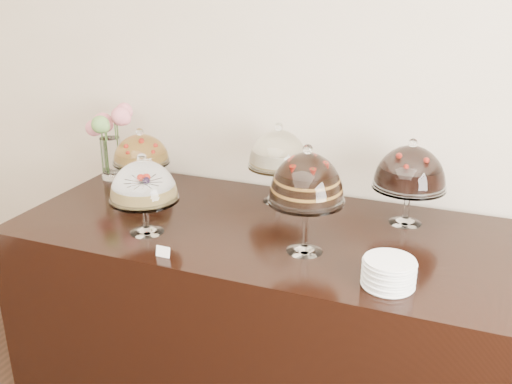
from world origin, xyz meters
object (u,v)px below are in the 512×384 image
at_px(cake_stand_cheesecake, 278,152).
at_px(cake_stand_dark_choco, 410,171).
at_px(display_counter, 260,312).
at_px(plate_stack, 389,273).
at_px(cake_stand_sugar_sponge, 143,185).
at_px(flower_vase, 110,135).
at_px(cake_stand_fruit_tart, 141,151).
at_px(cake_stand_choco_layer, 307,182).

bearing_deg(cake_stand_cheesecake, cake_stand_dark_choco, -3.61).
distance_m(display_counter, plate_stack, 0.86).
relative_size(cake_stand_sugar_sponge, flower_vase, 0.89).
relative_size(cake_stand_fruit_tart, plate_stack, 1.70).
distance_m(cake_stand_sugar_sponge, cake_stand_fruit_tart, 0.58).
relative_size(cake_stand_dark_choco, flower_vase, 0.98).
height_order(cake_stand_sugar_sponge, cake_stand_dark_choco, cake_stand_dark_choco).
relative_size(cake_stand_choco_layer, cake_stand_fruit_tart, 1.40).
bearing_deg(cake_stand_cheesecake, flower_vase, -179.75).
xyz_separation_m(cake_stand_cheesecake, cake_stand_dark_choco, (0.63, -0.04, -0.00)).
distance_m(cake_stand_cheesecake, cake_stand_fruit_tart, 0.74).
height_order(cake_stand_fruit_tart, plate_stack, cake_stand_fruit_tart).
height_order(display_counter, cake_stand_choco_layer, cake_stand_choco_layer).
bearing_deg(cake_stand_fruit_tart, cake_stand_choco_layer, -21.85).
distance_m(display_counter, cake_stand_choco_layer, 0.81).
bearing_deg(cake_stand_sugar_sponge, plate_stack, -4.34).
bearing_deg(display_counter, plate_stack, -27.53).
xyz_separation_m(cake_stand_choco_layer, flower_vase, (-1.25, 0.48, -0.05)).
bearing_deg(cake_stand_cheesecake, plate_stack, -44.54).
height_order(cake_stand_choco_layer, cake_stand_dark_choco, cake_stand_choco_layer).
xyz_separation_m(display_counter, flower_vase, (-1.00, 0.31, 0.70)).
distance_m(cake_stand_choco_layer, cake_stand_fruit_tart, 1.10).
relative_size(cake_stand_cheesecake, plate_stack, 2.11).
height_order(cake_stand_choco_layer, flower_vase, cake_stand_choco_layer).
bearing_deg(cake_stand_fruit_tart, flower_vase, 163.64).
distance_m(cake_stand_cheesecake, flower_vase, 0.97).
bearing_deg(plate_stack, display_counter, 152.47).
relative_size(cake_stand_dark_choco, cake_stand_fruit_tart, 1.23).
bearing_deg(cake_stand_sugar_sponge, display_counter, 29.07).
xyz_separation_m(cake_stand_cheesecake, flower_vase, (-0.97, -0.00, -0.01)).
relative_size(cake_stand_sugar_sponge, cake_stand_cheesecake, 0.90).
height_order(cake_stand_choco_layer, plate_stack, cake_stand_choco_layer).
relative_size(cake_stand_sugar_sponge, cake_stand_fruit_tart, 1.12).
xyz_separation_m(display_counter, cake_stand_dark_choco, (0.60, 0.28, 0.70)).
distance_m(cake_stand_sugar_sponge, plate_stack, 1.08).
xyz_separation_m(display_counter, cake_stand_fruit_tart, (-0.76, 0.24, 0.65)).
xyz_separation_m(display_counter, cake_stand_choco_layer, (0.26, -0.17, 0.75)).
xyz_separation_m(cake_stand_sugar_sponge, cake_stand_choco_layer, (0.70, 0.08, 0.08)).
xyz_separation_m(cake_stand_choco_layer, plate_stack, (0.36, -0.16, -0.25)).
distance_m(cake_stand_dark_choco, plate_stack, 0.63).
relative_size(cake_stand_choco_layer, cake_stand_dark_choco, 1.14).
xyz_separation_m(cake_stand_sugar_sponge, plate_stack, (1.06, -0.08, -0.17)).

